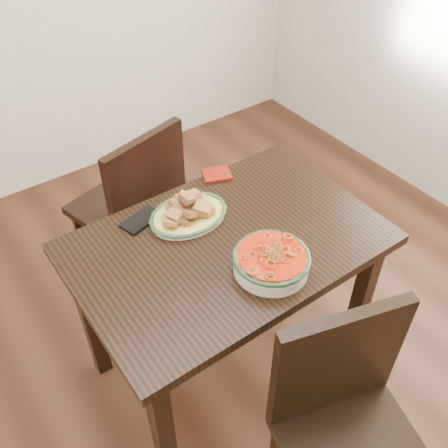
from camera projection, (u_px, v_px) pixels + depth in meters
floor at (222, 359)px, 2.26m from camera, size 3.50×3.50×0.00m
dining_table at (227, 262)px, 1.84m from camera, size 1.08×0.72×0.75m
chair_far at (135, 203)px, 2.30m from camera, size 0.51×0.51×0.89m
chair_near at (346, 422)px, 1.53m from camera, size 0.52×0.52×0.89m
fish_plate at (188, 208)px, 1.82m from camera, size 0.30×0.23×0.11m
noodle_bowl at (271, 260)px, 1.63m from camera, size 0.26×0.26×0.08m
smartphone at (141, 220)px, 1.83m from camera, size 0.17×0.12×0.01m
napkin at (217, 174)px, 2.04m from camera, size 0.14×0.13×0.01m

